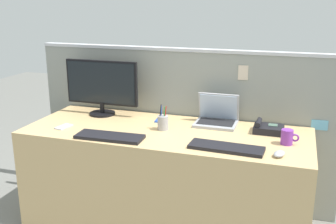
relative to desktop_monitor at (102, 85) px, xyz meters
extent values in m
plane|color=slate|center=(0.61, -0.23, -0.97)|extent=(10.00, 10.00, 0.00)
cube|color=tan|center=(0.61, -0.23, -0.60)|extent=(2.00, 0.77, 0.74)
cube|color=gray|center=(0.61, 0.20, -0.35)|extent=(2.43, 0.06, 1.24)
cube|color=#B7BAC1|center=(0.61, 0.20, 0.28)|extent=(2.43, 0.07, 0.02)
cube|color=beige|center=(1.08, 0.16, 0.13)|extent=(0.07, 0.01, 0.11)
cube|color=#66ADD1|center=(1.64, 0.16, -0.21)|extent=(0.11, 0.01, 0.07)
cylinder|color=black|center=(0.00, -0.01, -0.23)|extent=(0.20, 0.20, 0.02)
cylinder|color=black|center=(0.00, -0.01, -0.18)|extent=(0.04, 0.04, 0.08)
cube|color=black|center=(0.00, 0.00, 0.02)|extent=(0.60, 0.03, 0.35)
cube|color=black|center=(0.00, -0.01, 0.02)|extent=(0.57, 0.01, 0.32)
cube|color=#9EA0A8|center=(0.92, -0.01, -0.23)|extent=(0.30, 0.23, 0.02)
cube|color=black|center=(0.92, 0.00, -0.21)|extent=(0.26, 0.16, 0.00)
cube|color=#9EA0A8|center=(0.92, 0.09, -0.12)|extent=(0.30, 0.06, 0.20)
cube|color=#9EB2D1|center=(0.92, 0.08, -0.12)|extent=(0.28, 0.05, 0.18)
cube|color=black|center=(1.30, -0.05, -0.21)|extent=(0.20, 0.16, 0.05)
cube|color=#4C6B5B|center=(1.32, -0.03, -0.19)|extent=(0.06, 0.06, 0.01)
cylinder|color=black|center=(1.23, -0.05, -0.17)|extent=(0.04, 0.15, 0.04)
cube|color=black|center=(0.30, -0.50, -0.22)|extent=(0.46, 0.18, 0.02)
cube|color=black|center=(1.08, -0.46, -0.22)|extent=(0.47, 0.18, 0.02)
ellipsoid|color=#9EA0A8|center=(1.39, -0.47, -0.22)|extent=(0.09, 0.11, 0.03)
cylinder|color=#99999E|center=(0.58, -0.22, -0.19)|extent=(0.08, 0.08, 0.10)
cylinder|color=black|center=(0.57, -0.23, -0.12)|extent=(0.02, 0.01, 0.15)
cylinder|color=red|center=(0.60, -0.21, -0.13)|extent=(0.02, 0.02, 0.13)
cylinder|color=#238438|center=(0.59, -0.22, -0.13)|extent=(0.02, 0.02, 0.13)
cylinder|color=blue|center=(0.57, -0.20, -0.13)|extent=(0.01, 0.02, 0.13)
cube|color=#B7BAC1|center=(-0.11, -0.39, -0.23)|extent=(0.09, 0.14, 0.01)
cube|color=blue|center=(0.50, -0.01, -0.23)|extent=(0.08, 0.15, 0.01)
cylinder|color=purple|center=(1.43, -0.25, -0.19)|extent=(0.08, 0.08, 0.10)
torus|color=purple|center=(1.48, -0.25, -0.19)|extent=(0.05, 0.01, 0.05)
camera|label=1|loc=(1.45, -2.77, 0.67)|focal=42.88mm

